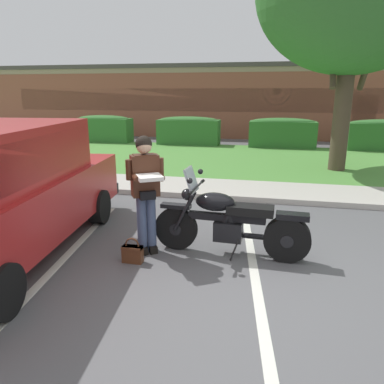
% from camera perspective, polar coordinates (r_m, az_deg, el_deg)
% --- Properties ---
extents(ground_plane, '(140.00, 140.00, 0.00)m').
position_cam_1_polar(ground_plane, '(4.82, 7.85, -13.30)').
color(ground_plane, '#565659').
extents(curb_strip, '(60.00, 0.20, 0.12)m').
position_cam_1_polar(curb_strip, '(8.05, 9.99, -1.06)').
color(curb_strip, '#B7B2A8').
rests_on(curb_strip, ground).
extents(concrete_walk, '(60.00, 1.50, 0.08)m').
position_cam_1_polar(concrete_walk, '(8.87, 10.26, 0.33)').
color(concrete_walk, '#B7B2A8').
rests_on(concrete_walk, ground).
extents(grass_lawn, '(60.00, 6.47, 0.06)m').
position_cam_1_polar(grass_lawn, '(12.77, 11.06, 4.80)').
color(grass_lawn, '#518E3D').
rests_on(grass_lawn, ground).
extents(stall_stripe_0, '(0.70, 4.38, 0.01)m').
position_cam_1_polar(stall_stripe_0, '(5.73, -18.59, -9.12)').
color(stall_stripe_0, silver).
rests_on(stall_stripe_0, ground).
extents(stall_stripe_1, '(0.70, 4.38, 0.01)m').
position_cam_1_polar(stall_stripe_1, '(4.99, 9.57, -12.28)').
color(stall_stripe_1, silver).
rests_on(stall_stripe_1, ground).
extents(motorcycle, '(2.24, 0.82, 1.26)m').
position_cam_1_polar(motorcycle, '(5.30, 6.70, -4.74)').
color(motorcycle, black).
rests_on(motorcycle, ground).
extents(rider_person, '(0.60, 0.67, 1.70)m').
position_cam_1_polar(rider_person, '(5.24, -7.14, 0.96)').
color(rider_person, black).
rests_on(rider_person, ground).
extents(handbag, '(0.28, 0.13, 0.36)m').
position_cam_1_polar(handbag, '(5.23, -9.13, -9.18)').
color(handbag, '#562D19').
rests_on(handbag, ground).
extents(hedge_left, '(2.49, 0.90, 1.24)m').
position_cam_1_polar(hedge_left, '(17.42, -13.37, 9.48)').
color(hedge_left, '#336B2D').
rests_on(hedge_left, ground).
extents(hedge_center_left, '(2.64, 0.90, 1.24)m').
position_cam_1_polar(hedge_center_left, '(16.12, -0.52, 9.45)').
color(hedge_center_left, '#336B2D').
rests_on(hedge_center_left, ground).
extents(hedge_center_right, '(2.65, 0.90, 1.24)m').
position_cam_1_polar(hedge_center_right, '(15.71, 13.72, 8.87)').
color(hedge_center_right, '#336B2D').
rests_on(hedge_center_right, ground).
extents(brick_building, '(28.14, 8.59, 3.58)m').
position_cam_1_polar(brick_building, '(22.57, 8.46, 13.87)').
color(brick_building, '#93513D').
rests_on(brick_building, ground).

